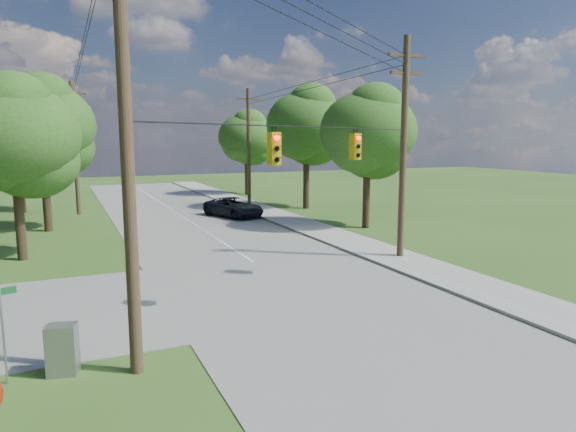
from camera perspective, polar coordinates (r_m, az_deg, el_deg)
name	(u,v)px	position (r m, az deg, el deg)	size (l,w,h in m)	color
ground	(309,348)	(14.84, 2.30, -14.41)	(140.00, 140.00, 0.00)	#2E501A
main_road	(298,291)	(19.89, 1.13, -8.29)	(10.00, 100.00, 0.03)	gray
sidewalk_east	(437,271)	(23.40, 16.26, -5.93)	(2.60, 100.00, 0.12)	#AAA69F
pole_sw	(125,120)	(12.73, -17.61, 10.13)	(2.00, 0.32, 12.00)	#4C3927
pole_ne	(404,145)	(25.16, 12.72, 7.66)	(2.00, 0.32, 10.50)	#4C3927
pole_north_e	(249,146)	(44.81, -4.39, 7.75)	(2.00, 0.32, 10.00)	#4C3927
pole_north_w	(75,147)	(42.26, -22.59, 7.07)	(2.00, 0.32, 10.00)	#4C3927
power_lines	(230,66)	(25.18, -6.44, 16.23)	(13.93, 29.62, 4.93)	black
traffic_signals	(319,147)	(18.76, 3.48, 7.68)	(4.91, 3.27, 1.05)	#C7A60B
tree_w_near	(13,136)	(27.32, -28.23, 7.87)	(6.00, 6.00, 8.40)	#3B2A1D
tree_w_mid	(41,125)	(35.27, -25.72, 9.06)	(6.40, 6.40, 9.22)	#3B2A1D
tree_w_far	(17,132)	(45.34, -27.88, 8.21)	(6.00, 6.00, 8.73)	#3B2A1D
tree_e_near	(368,131)	(33.52, 8.86, 9.30)	(6.20, 6.20, 8.81)	#3B2A1D
tree_e_mid	(307,125)	(42.51, 2.07, 10.12)	(6.60, 6.60, 9.64)	#3B2A1D
tree_e_far	(247,137)	(53.22, -4.63, 8.74)	(5.80, 5.80, 8.32)	#3B2A1D
car_main_north	(234,207)	(38.27, -6.06, 0.99)	(2.36, 5.11, 1.42)	black
control_cabinet	(62,350)	(14.22, -23.79, -13.44)	(0.71, 0.51, 1.28)	gray
street_name_sign	(2,322)	(14.00, -29.16, -10.27)	(0.69, 0.21, 2.37)	gray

